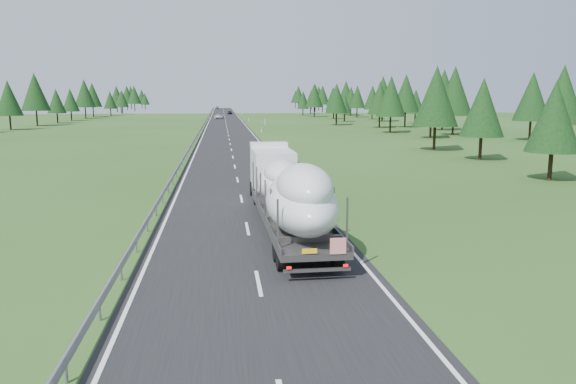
{
  "coord_description": "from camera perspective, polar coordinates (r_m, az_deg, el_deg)",
  "views": [
    {
      "loc": [
        -1.31,
        -29.63,
        7.13
      ],
      "look_at": [
        2.13,
        -0.74,
        2.11
      ],
      "focal_mm": 35.0,
      "sensor_mm": 36.0,
      "label": 1
    }
  ],
  "objects": [
    {
      "name": "marker_posts",
      "position": [
        184.91,
        -4.41,
        7.71
      ],
      "size": [
        0.13,
        350.08,
        1.0
      ],
      "color": "silver",
      "rests_on": "ground"
    },
    {
      "name": "road_surface",
      "position": [
        129.83,
        -6.24,
        6.58
      ],
      "size": [
        10.0,
        400.0,
        0.02
      ],
      "primitive_type": "cube",
      "color": "black",
      "rests_on": "ground"
    },
    {
      "name": "boat_truck",
      "position": [
        30.05,
        -0.13,
        0.45
      ],
      "size": [
        3.28,
        20.57,
        4.25
      ],
      "color": "silver",
      "rests_on": "ground"
    },
    {
      "name": "tree_line_left",
      "position": [
        164.11,
        -22.26,
        9.07
      ],
      "size": [
        15.14,
        328.15,
        12.61
      ],
      "color": "black",
      "rests_on": "ground"
    },
    {
      "name": "distant_car_dark",
      "position": [
        218.21,
        -5.94,
        8.05
      ],
      "size": [
        1.96,
        4.34,
        1.45
      ],
      "primitive_type": "imported",
      "rotation": [
        0.0,
        0.0,
        0.06
      ],
      "color": "black",
      "rests_on": "ground"
    },
    {
      "name": "tree_line_right",
      "position": [
        148.5,
        9.37,
        9.65
      ],
      "size": [
        27.29,
        327.8,
        12.57
      ],
      "color": "black",
      "rests_on": "ground"
    },
    {
      "name": "guardrail",
      "position": [
        129.8,
        -8.6,
        6.79
      ],
      "size": [
        0.1,
        400.0,
        0.76
      ],
      "color": "slate",
      "rests_on": "ground"
    },
    {
      "name": "distant_van",
      "position": [
        176.46,
        -7.03,
        7.64
      ],
      "size": [
        3.02,
        5.64,
        1.51
      ],
      "primitive_type": "imported",
      "rotation": [
        0.0,
        0.0,
        -0.1
      ],
      "color": "silver",
      "rests_on": "ground"
    },
    {
      "name": "distant_car_blue",
      "position": [
        300.46,
        -7.21,
        8.48
      ],
      "size": [
        1.48,
        4.25,
        1.4
      ],
      "primitive_type": "imported",
      "rotation": [
        0.0,
        0.0,
        -0.0
      ],
      "color": "#182545",
      "rests_on": "ground"
    },
    {
      "name": "highway_sign",
      "position": [
        110.09,
        -2.37,
        7.0
      ],
      "size": [
        0.08,
        0.9,
        2.6
      ],
      "color": "slate",
      "rests_on": "ground"
    },
    {
      "name": "ground",
      "position": [
        30.5,
        -4.14,
        -3.76
      ],
      "size": [
        400.0,
        400.0,
        0.0
      ],
      "primitive_type": "plane",
      "color": "#264818",
      "rests_on": "ground"
    }
  ]
}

